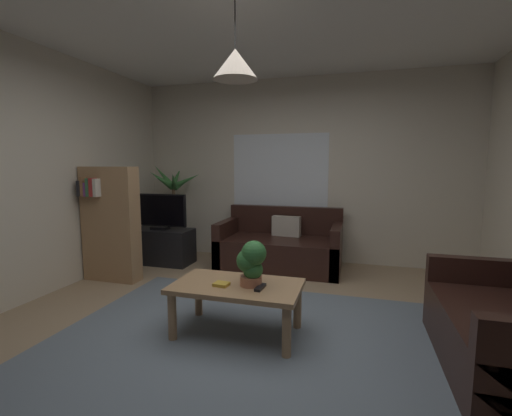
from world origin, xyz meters
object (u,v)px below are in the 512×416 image
object	(u,v)px
remote_on_table_0	(260,287)
bookshelf_corner	(110,223)
potted_plant_on_table	(252,262)
book_on_table_0	(221,284)
pendant_lamp	(235,64)
remote_on_table_1	(251,280)
tv	(160,211)
potted_palm_corner	(174,213)
couch_under_window	(280,248)
coffee_table	(237,292)
tv_stand	(162,246)

from	to	relation	value
remote_on_table_0	bookshelf_corner	xyz separation A→B (m)	(-2.17, 0.95, 0.27)
potted_plant_on_table	bookshelf_corner	world-z (taller)	bookshelf_corner
book_on_table_0	pendant_lamp	bearing A→B (deg)	35.93
remote_on_table_1	tv	size ratio (longest dim) A/B	0.20
bookshelf_corner	pendant_lamp	distance (m)	2.61
potted_palm_corner	potted_plant_on_table	bearing A→B (deg)	-48.50
couch_under_window	pendant_lamp	world-z (taller)	pendant_lamp
potted_palm_corner	pendant_lamp	xyz separation A→B (m)	(1.80, -2.17, 1.52)
tv	coffee_table	bearing A→B (deg)	-44.09
couch_under_window	remote_on_table_1	size ratio (longest dim) A/B	10.32
potted_plant_on_table	pendant_lamp	xyz separation A→B (m)	(-0.13, 0.01, 1.56)
pendant_lamp	remote_on_table_1	bearing A→B (deg)	41.70
potted_plant_on_table	tv_stand	size ratio (longest dim) A/B	0.42
book_on_table_0	bookshelf_corner	xyz separation A→B (m)	(-1.84, 0.97, 0.27)
tv_stand	potted_plant_on_table	bearing A→B (deg)	-42.52
bookshelf_corner	coffee_table	bearing A→B (deg)	-24.68
remote_on_table_0	potted_palm_corner	bearing A→B (deg)	136.31
potted_plant_on_table	couch_under_window	bearing A→B (deg)	95.46
book_on_table_0	tv_stand	world-z (taller)	tv_stand
potted_plant_on_table	potted_palm_corner	xyz separation A→B (m)	(-1.93, 2.18, 0.04)
remote_on_table_1	potted_palm_corner	distance (m)	2.83
remote_on_table_0	remote_on_table_1	bearing A→B (deg)	133.56
remote_on_table_1	tv	distance (m)	2.49
remote_on_table_0	tv_stand	xyz separation A→B (m)	(-1.98, 1.79, -0.19)
tv	pendant_lamp	xyz separation A→B (m)	(1.77, -1.71, 1.43)
book_on_table_0	tv	xyz separation A→B (m)	(-1.66, 1.79, 0.32)
bookshelf_corner	pendant_lamp	bearing A→B (deg)	-24.68
tv_stand	bookshelf_corner	distance (m)	0.97
coffee_table	pendant_lamp	distance (m)	1.83
potted_plant_on_table	tv_stand	distance (m)	2.60
coffee_table	remote_on_table_1	xyz separation A→B (m)	(0.10, 0.09, 0.08)
coffee_table	remote_on_table_0	bearing A→B (deg)	-14.44
potted_plant_on_table	pendant_lamp	world-z (taller)	pendant_lamp
couch_under_window	bookshelf_corner	world-z (taller)	bookshelf_corner
remote_on_table_1	bookshelf_corner	bearing A→B (deg)	-160.40
remote_on_table_0	remote_on_table_1	xyz separation A→B (m)	(-0.12, 0.14, 0.00)
tv	tv_stand	bearing A→B (deg)	90.00
remote_on_table_0	potted_palm_corner	world-z (taller)	potted_palm_corner
remote_on_table_0	potted_plant_on_table	distance (m)	0.21
book_on_table_0	tv	distance (m)	2.46
pendant_lamp	coffee_table	bearing A→B (deg)	18.43
tv_stand	tv	world-z (taller)	tv
couch_under_window	tv_stand	xyz separation A→B (m)	(-1.71, -0.25, -0.02)
couch_under_window	tv_stand	size ratio (longest dim) A/B	1.83
bookshelf_corner	pendant_lamp	xyz separation A→B (m)	(1.95, -0.90, 1.48)
couch_under_window	coffee_table	size ratio (longest dim) A/B	1.55
coffee_table	tv_stand	size ratio (longest dim) A/B	1.18
potted_plant_on_table	tv	xyz separation A→B (m)	(-1.90, 1.72, 0.13)
potted_plant_on_table	remote_on_table_0	bearing A→B (deg)	-29.34
remote_on_table_1	tv_stand	xyz separation A→B (m)	(-1.86, 1.64, -0.19)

